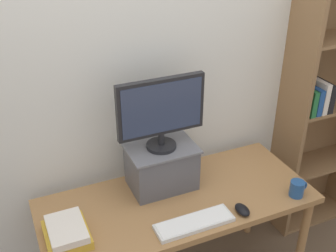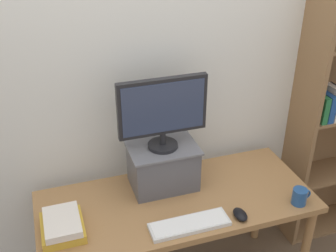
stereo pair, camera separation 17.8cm
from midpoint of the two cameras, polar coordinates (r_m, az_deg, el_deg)
back_wall at (r=2.36m, az=0.11°, el=7.46°), size 7.00×0.08×2.60m
desk at (r=2.36m, az=3.36°, el=-11.42°), size 1.49×0.63×0.72m
riser_box at (r=2.33m, az=1.49°, el=-5.38°), size 0.38×0.27×0.25m
computer_monitor at (r=2.16m, az=1.62°, el=2.08°), size 0.47×0.16×0.40m
keyboard at (r=2.15m, az=5.36°, el=-13.20°), size 0.40×0.12×0.02m
computer_mouse at (r=2.23m, az=12.05°, el=-11.70°), size 0.06×0.10×0.04m
book_stack at (r=2.13m, az=-11.76°, el=-13.15°), size 0.20×0.25×0.09m
coffee_mug at (r=2.39m, az=19.51°, el=-9.04°), size 0.11×0.08×0.09m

